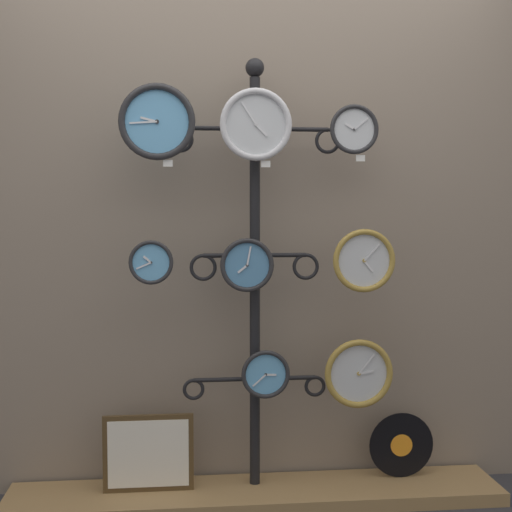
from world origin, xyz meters
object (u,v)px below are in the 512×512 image
object	(u,v)px
display_stand	(255,322)
clock_top_center	(256,125)
clock_bottom_center	(266,374)
clock_middle_center	(247,265)
vinyl_record	(401,445)
clock_bottom_right	(359,373)
picture_frame	(148,453)
clock_middle_left	(151,262)
clock_top_left	(157,122)
clock_top_right	(354,129)
clock_middle_right	(364,261)

from	to	relation	value
display_stand	clock_top_center	bearing A→B (deg)	-93.37
display_stand	clock_bottom_center	distance (m)	0.24
clock_middle_center	vinyl_record	xyz separation A→B (m)	(0.73, 0.07, -0.85)
display_stand	clock_bottom_right	xyz separation A→B (m)	(0.45, -0.10, -0.22)
picture_frame	display_stand	bearing A→B (deg)	5.16
clock_top_center	clock_middle_left	xyz separation A→B (m)	(-0.45, 0.01, -0.59)
display_stand	clock_middle_left	world-z (taller)	display_stand
clock_top_left	display_stand	bearing A→B (deg)	14.96
clock_bottom_center	vinyl_record	size ratio (longest dim) A/B	0.71
clock_top_left	clock_bottom_right	world-z (taller)	clock_top_left
clock_top_right	clock_bottom_right	world-z (taller)	clock_top_right
clock_middle_right	picture_frame	world-z (taller)	clock_middle_right
clock_top_right	vinyl_record	distance (m)	1.46
clock_middle_left	clock_middle_right	distance (m)	0.92
clock_top_center	vinyl_record	size ratio (longest dim) A/B	1.02
clock_middle_right	clock_bottom_right	bearing A→B (deg)	125.19
clock_bottom_center	vinyl_record	xyz separation A→B (m)	(0.64, 0.08, -0.37)
clock_middle_center	clock_bottom_right	xyz separation A→B (m)	(0.49, -0.02, -0.48)
vinyl_record	clock_middle_center	bearing A→B (deg)	-174.19
clock_top_left	clock_top_right	size ratio (longest dim) A/B	1.48
clock_top_right	clock_bottom_right	bearing A→B (deg)	-43.95
clock_top_center	clock_top_right	distance (m)	0.43
clock_top_left	clock_middle_right	world-z (taller)	clock_top_left
clock_bottom_center	picture_frame	world-z (taller)	clock_bottom_center
clock_middle_right	clock_bottom_right	distance (m)	0.50
vinyl_record	clock_middle_left	bearing A→B (deg)	-175.49
display_stand	clock_top_left	size ratio (longest dim) A/B	6.11
clock_bottom_center	clock_bottom_right	xyz separation A→B (m)	(0.41, -0.01, -0.00)
clock_bottom_center	clock_middle_right	bearing A→B (deg)	-4.56
clock_top_left	clock_top_center	xyz separation A→B (m)	(0.42, 0.01, -0.00)
clock_top_center	clock_middle_left	bearing A→B (deg)	178.76
display_stand	vinyl_record	world-z (taller)	display_stand
vinyl_record	picture_frame	bearing A→B (deg)	-177.91
clock_top_right	clock_bottom_right	distance (m)	1.08
display_stand	clock_middle_center	size ratio (longest dim) A/B	8.35
clock_bottom_center	picture_frame	size ratio (longest dim) A/B	0.54
clock_bottom_right	clock_middle_center	bearing A→B (deg)	177.33
clock_middle_center	vinyl_record	bearing A→B (deg)	5.81
clock_top_left	clock_top_center	size ratio (longest dim) A/B	1.04
display_stand	clock_bottom_center	bearing A→B (deg)	-64.91
clock_top_right	clock_bottom_right	size ratio (longest dim) A/B	0.70
clock_middle_center	clock_top_center	bearing A→B (deg)	-35.51
clock_top_center	clock_middle_right	bearing A→B (deg)	-2.03
display_stand	clock_middle_right	distance (m)	0.56
clock_top_right	clock_middle_left	bearing A→B (deg)	-178.90
clock_middle_left	clock_bottom_center	bearing A→B (deg)	0.89
clock_top_center	clock_middle_right	distance (m)	0.75
clock_middle_left	clock_top_left	bearing A→B (deg)	-35.88
clock_middle_right	picture_frame	size ratio (longest dim) A/B	0.70
display_stand	clock_bottom_right	world-z (taller)	display_stand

